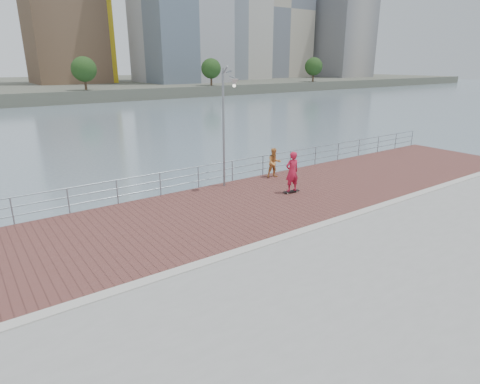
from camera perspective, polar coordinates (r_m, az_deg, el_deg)
water at (r=15.20m, az=4.52°, el=-13.86°), size 400.00×400.00×0.00m
seawall at (r=11.97m, az=21.13°, el=-19.26°), size 40.00×24.00×2.00m
brick_lane at (r=16.92m, az=-3.16°, el=-2.79°), size 40.00×6.80×0.02m
curb at (r=14.24m, az=4.72°, el=-6.90°), size 40.00×0.40×0.06m
guardrail at (r=19.53m, az=-8.57°, el=1.99°), size 39.06×0.06×1.13m
street_lamp at (r=19.24m, az=-1.71°, el=11.89°), size 0.41×1.18×5.58m
skateboard at (r=19.40m, az=7.30°, el=0.11°), size 0.86×0.32×0.10m
skateboarder at (r=19.13m, az=7.42°, el=2.89°), size 0.76×0.55×1.93m
bystander at (r=21.80m, az=4.89°, el=4.16°), size 0.92×0.81×1.60m
shoreline_trees at (r=88.16m, az=-26.51°, el=15.29°), size 144.98×5.22×6.96m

